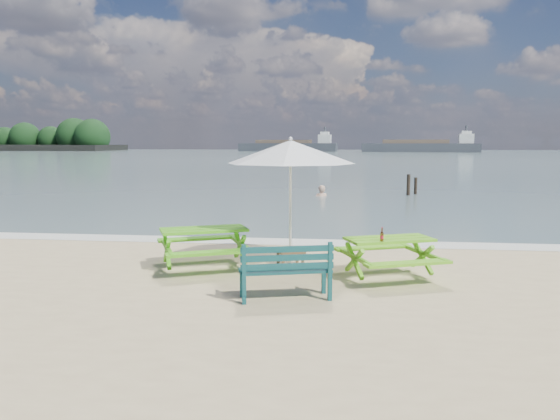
# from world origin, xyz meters

# --- Properties ---
(sea) EXTENTS (300.00, 300.00, 0.00)m
(sea) POSITION_xyz_m (0.00, 85.00, 0.00)
(sea) COLOR slate
(sea) RESTS_ON ground
(foam_strip) EXTENTS (22.00, 0.90, 0.01)m
(foam_strip) POSITION_xyz_m (0.00, 4.60, 0.01)
(foam_strip) COLOR silver
(foam_strip) RESTS_ON ground
(picnic_table_left) EXTENTS (2.26, 2.35, 0.79)m
(picnic_table_left) POSITION_xyz_m (-1.81, 1.64, 0.38)
(picnic_table_left) COLOR #4CAB19
(picnic_table_left) RESTS_ON ground
(picnic_table_right) EXTENTS (2.07, 2.17, 0.74)m
(picnic_table_right) POSITION_xyz_m (1.73, 1.28, 0.35)
(picnic_table_right) COLOR #60B21B
(picnic_table_right) RESTS_ON ground
(park_bench) EXTENTS (1.52, 0.85, 0.89)m
(park_bench) POSITION_xyz_m (0.00, -0.28, 0.27)
(park_bench) COLOR #0F3D40
(park_bench) RESTS_ON ground
(side_table) EXTENTS (0.65, 0.65, 0.33)m
(side_table) POSITION_xyz_m (-0.15, 2.03, 0.17)
(side_table) COLOR brown
(side_table) RESTS_ON ground
(patio_umbrella) EXTENTS (3.27, 3.27, 2.50)m
(patio_umbrella) POSITION_xyz_m (-0.15, 2.03, 2.27)
(patio_umbrella) COLOR silver
(patio_umbrella) RESTS_ON ground
(beer_bottle) EXTENTS (0.06, 0.06, 0.24)m
(beer_bottle) POSITION_xyz_m (1.57, 0.91, 0.82)
(beer_bottle) COLOR #8E4914
(beer_bottle) RESTS_ON picnic_table_right
(swimmer) EXTENTS (0.77, 0.63, 1.84)m
(swimmer) POSITION_xyz_m (-0.20, 16.29, -0.42)
(swimmer) COLOR tan
(swimmer) RESTS_ON ground
(mooring_pilings) EXTENTS (0.55, 0.75, 1.18)m
(mooring_pilings) POSITION_xyz_m (3.96, 17.29, 0.35)
(mooring_pilings) COLOR black
(mooring_pilings) RESTS_ON ground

